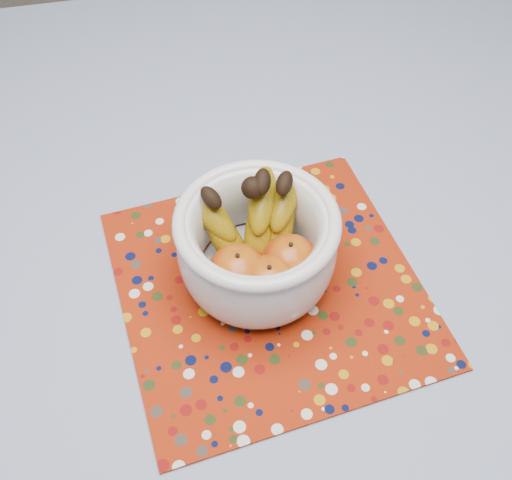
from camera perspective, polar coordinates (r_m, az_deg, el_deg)
table at (r=0.85m, az=-2.09°, el=-4.55°), size 1.20×1.20×0.75m
tablecloth at (r=0.78m, az=-2.26°, el=-1.23°), size 1.32×1.32×0.01m
placemat at (r=0.74m, az=1.27°, el=-4.39°), size 0.40×0.40×0.00m
fruit_bowl at (r=0.70m, az=0.08°, el=0.09°), size 0.21×0.20×0.14m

